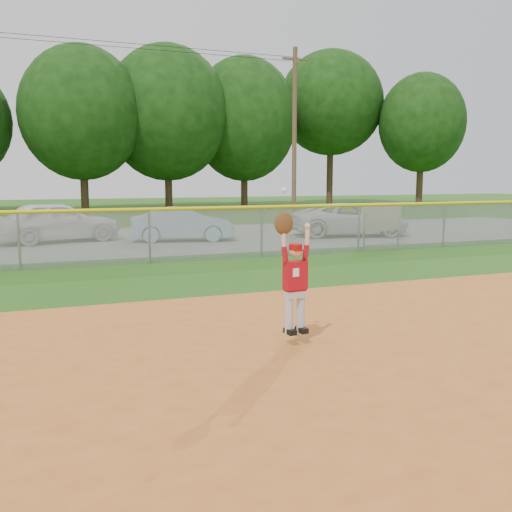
{
  "coord_description": "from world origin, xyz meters",
  "views": [
    {
      "loc": [
        -2.94,
        -5.63,
        2.37
      ],
      "look_at": [
        0.4,
        2.93,
        1.1
      ],
      "focal_mm": 40.0,
      "sensor_mm": 36.0,
      "label": 1
    }
  ],
  "objects_px": {
    "car_white_b": "(350,220)",
    "sponsor_sign": "(382,218)",
    "car_blue": "(183,224)",
    "ballplayer": "(294,274)",
    "car_white_a": "(57,222)"
  },
  "relations": [
    {
      "from": "car_white_a",
      "to": "car_white_b",
      "type": "height_order",
      "value": "car_white_a"
    },
    {
      "from": "car_blue",
      "to": "sponsor_sign",
      "type": "distance_m",
      "value": 7.2
    },
    {
      "from": "car_white_a",
      "to": "sponsor_sign",
      "type": "distance_m",
      "value": 11.58
    },
    {
      "from": "sponsor_sign",
      "to": "ballplayer",
      "type": "relative_size",
      "value": 0.83
    },
    {
      "from": "car_white_a",
      "to": "sponsor_sign",
      "type": "bearing_deg",
      "value": -131.79
    },
    {
      "from": "car_blue",
      "to": "car_white_b",
      "type": "xyz_separation_m",
      "value": [
        6.74,
        -0.62,
        0.03
      ]
    },
    {
      "from": "car_white_a",
      "to": "sponsor_sign",
      "type": "xyz_separation_m",
      "value": [
        10.24,
        -5.41,
        0.21
      ]
    },
    {
      "from": "car_blue",
      "to": "ballplayer",
      "type": "distance_m",
      "value": 13.64
    },
    {
      "from": "car_blue",
      "to": "ballplayer",
      "type": "relative_size",
      "value": 1.85
    },
    {
      "from": "car_white_a",
      "to": "sponsor_sign",
      "type": "relative_size",
      "value": 2.61
    },
    {
      "from": "car_white_b",
      "to": "car_blue",
      "type": "bearing_deg",
      "value": 96.87
    },
    {
      "from": "car_white_b",
      "to": "ballplayer",
      "type": "xyz_separation_m",
      "value": [
        -8.53,
        -12.89,
        0.37
      ]
    },
    {
      "from": "car_blue",
      "to": "sponsor_sign",
      "type": "relative_size",
      "value": 2.24
    },
    {
      "from": "car_white_b",
      "to": "sponsor_sign",
      "type": "bearing_deg",
      "value": 178.64
    },
    {
      "from": "ballplayer",
      "to": "sponsor_sign",
      "type": "bearing_deg",
      "value": 50.66
    }
  ]
}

